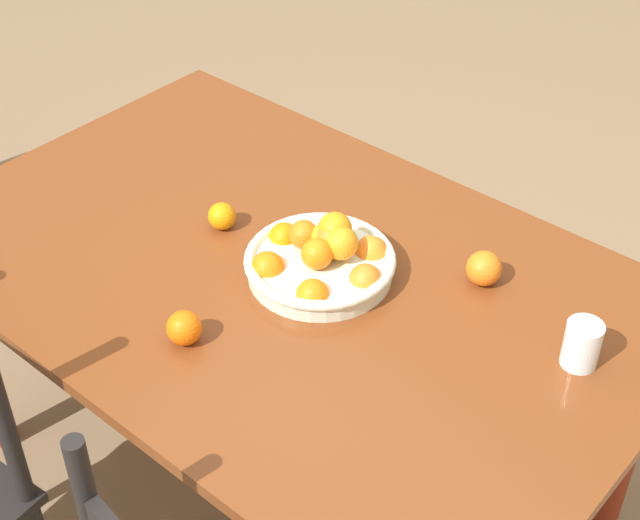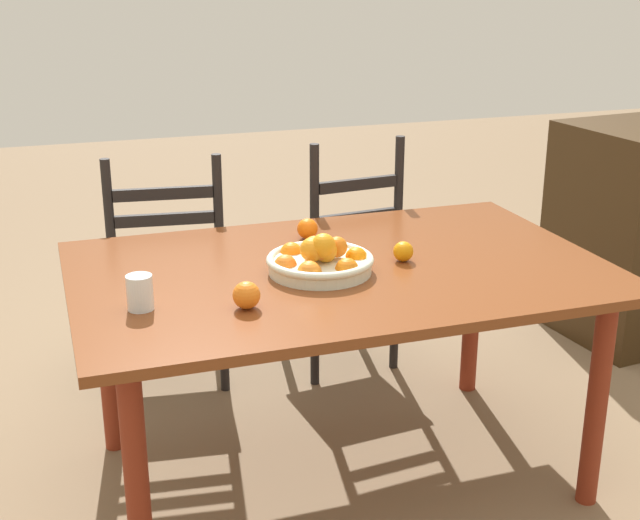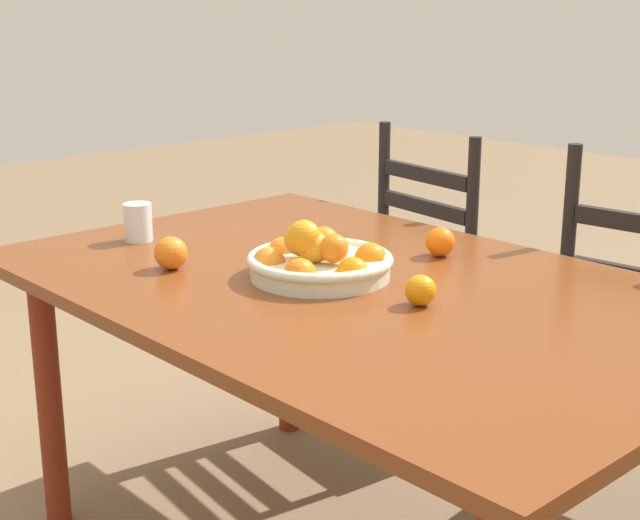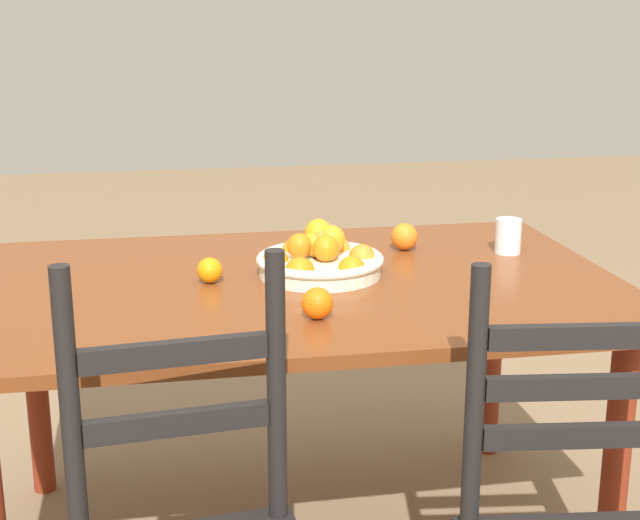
# 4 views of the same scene
# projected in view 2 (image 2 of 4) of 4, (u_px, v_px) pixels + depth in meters

# --- Properties ---
(ground_plane) EXTENTS (12.00, 12.00, 0.00)m
(ground_plane) POSITION_uv_depth(u_px,v_px,m) (338.00, 472.00, 2.91)
(ground_plane) COLOR #82684C
(dining_table) EXTENTS (1.64, 1.05, 0.74)m
(dining_table) POSITION_uv_depth(u_px,v_px,m) (339.00, 291.00, 2.69)
(dining_table) COLOR brown
(dining_table) RESTS_ON ground
(chair_near_window) EXTENTS (0.46, 0.46, 0.99)m
(chair_near_window) POSITION_uv_depth(u_px,v_px,m) (341.00, 260.00, 3.56)
(chair_near_window) COLOR black
(chair_near_window) RESTS_ON ground
(chair_by_cabinet) EXTENTS (0.51, 0.51, 0.96)m
(chair_by_cabinet) POSITION_uv_depth(u_px,v_px,m) (168.00, 274.00, 3.42)
(chair_by_cabinet) COLOR black
(chair_by_cabinet) RESTS_ON ground
(fruit_bowl) EXTENTS (0.33, 0.33, 0.14)m
(fruit_bowl) POSITION_uv_depth(u_px,v_px,m) (320.00, 260.00, 2.59)
(fruit_bowl) COLOR silver
(fruit_bowl) RESTS_ON dining_table
(orange_loose_0) EXTENTS (0.06, 0.06, 0.06)m
(orange_loose_0) POSITION_uv_depth(u_px,v_px,m) (403.00, 251.00, 2.70)
(orange_loose_0) COLOR orange
(orange_loose_0) RESTS_ON dining_table
(orange_loose_1) EXTENTS (0.08, 0.08, 0.08)m
(orange_loose_1) POSITION_uv_depth(u_px,v_px,m) (246.00, 295.00, 2.33)
(orange_loose_1) COLOR orange
(orange_loose_1) RESTS_ON dining_table
(orange_loose_2) EXTENTS (0.07, 0.07, 0.07)m
(orange_loose_2) POSITION_uv_depth(u_px,v_px,m) (307.00, 229.00, 2.92)
(orange_loose_2) COLOR orange
(orange_loose_2) RESTS_ON dining_table
(drinking_glass) EXTENTS (0.07, 0.07, 0.10)m
(drinking_glass) POSITION_uv_depth(u_px,v_px,m) (140.00, 292.00, 2.32)
(drinking_glass) COLOR silver
(drinking_glass) RESTS_ON dining_table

